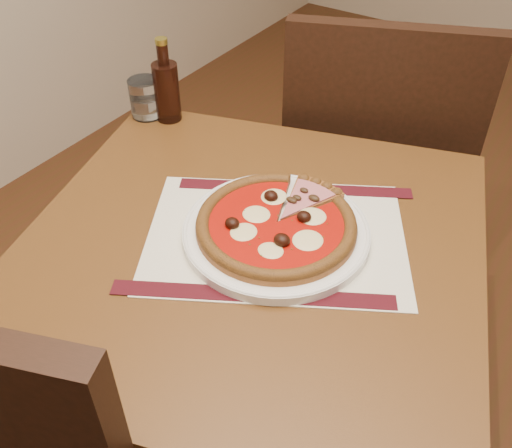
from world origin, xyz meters
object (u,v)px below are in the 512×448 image
at_px(water_glass, 145,98).
at_px(table, 250,283).
at_px(bottle, 166,89).
at_px(chair_far, 373,163).
at_px(plate, 276,232).
at_px(pizza, 276,224).

bearing_deg(water_glass, table, -27.84).
distance_m(table, bottle, 0.50).
bearing_deg(table, chair_far, 91.99).
height_order(table, plate, plate).
relative_size(table, chair_far, 1.02).
relative_size(water_glass, bottle, 0.46).
height_order(chair_far, pizza, chair_far).
bearing_deg(plate, table, -126.91).
bearing_deg(water_glass, chair_far, 41.81).
distance_m(pizza, bottle, 0.48).
distance_m(table, pizza, 0.14).
height_order(pizza, bottle, bottle).
bearing_deg(water_glass, plate, -22.45).
height_order(pizza, water_glass, water_glass).
xyz_separation_m(chair_far, plate, (0.05, -0.58, 0.20)).
height_order(table, pizza, pizza).
xyz_separation_m(table, chair_far, (-0.02, 0.62, -0.09)).
height_order(plate, pizza, pizza).
bearing_deg(table, water_glass, 152.16).
bearing_deg(pizza, bottle, 153.26).
relative_size(chair_far, pizza, 3.45).
height_order(plate, water_glass, water_glass).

